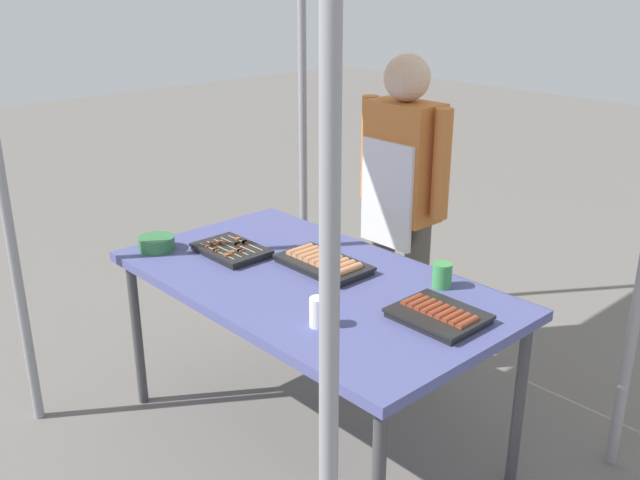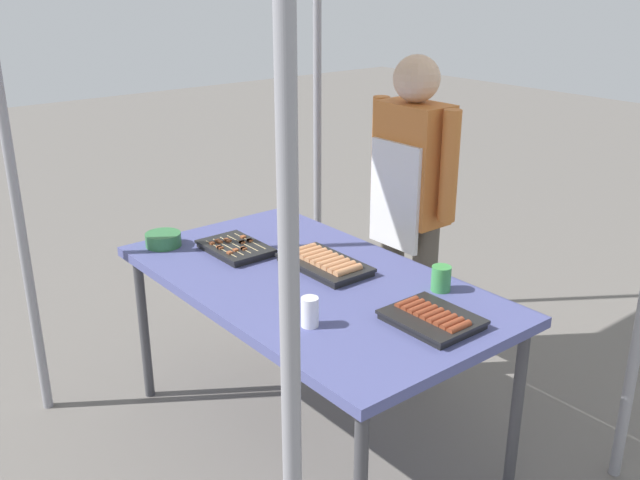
{
  "view_description": "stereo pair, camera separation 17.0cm",
  "coord_description": "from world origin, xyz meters",
  "px_view_note": "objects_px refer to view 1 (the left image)",
  "views": [
    {
      "loc": [
        1.92,
        -1.72,
        1.89
      ],
      "look_at": [
        0.0,
        0.05,
        0.9
      ],
      "focal_mm": 40.13,
      "sensor_mm": 36.0,
      "label": 1
    },
    {
      "loc": [
        2.03,
        -1.6,
        1.89
      ],
      "look_at": [
        0.0,
        0.05,
        0.9
      ],
      "focal_mm": 40.13,
      "sensor_mm": 36.0,
      "label": 2
    }
  ],
  "objects_px": {
    "drink_cup_by_wok": "(442,275)",
    "tray_grilled_sausages": "(323,263)",
    "stall_table": "(311,291)",
    "vendor_woman": "(402,192)",
    "tray_meat_skewers": "(231,250)",
    "tray_pork_links": "(438,315)",
    "condiment_bowl": "(157,243)",
    "drink_cup_near_edge": "(318,312)"
  },
  "relations": [
    {
      "from": "tray_grilled_sausages",
      "to": "drink_cup_by_wok",
      "type": "relative_size",
      "value": 4.0
    },
    {
      "from": "stall_table",
      "to": "drink_cup_near_edge",
      "type": "height_order",
      "value": "drink_cup_near_edge"
    },
    {
      "from": "stall_table",
      "to": "condiment_bowl",
      "type": "relative_size",
      "value": 10.26
    },
    {
      "from": "tray_pork_links",
      "to": "tray_meat_skewers",
      "type": "bearing_deg",
      "value": -170.75
    },
    {
      "from": "tray_grilled_sausages",
      "to": "tray_meat_skewers",
      "type": "bearing_deg",
      "value": -154.23
    },
    {
      "from": "stall_table",
      "to": "tray_grilled_sausages",
      "type": "distance_m",
      "value": 0.14
    },
    {
      "from": "tray_grilled_sausages",
      "to": "tray_pork_links",
      "type": "bearing_deg",
      "value": -2.16
    },
    {
      "from": "drink_cup_by_wok",
      "to": "drink_cup_near_edge",
      "type": "bearing_deg",
      "value": -98.46
    },
    {
      "from": "condiment_bowl",
      "to": "drink_cup_near_edge",
      "type": "bearing_deg",
      "value": 1.88
    },
    {
      "from": "tray_grilled_sausages",
      "to": "tray_meat_skewers",
      "type": "height_order",
      "value": "tray_grilled_sausages"
    },
    {
      "from": "drink_cup_by_wok",
      "to": "tray_grilled_sausages",
      "type": "bearing_deg",
      "value": -154.99
    },
    {
      "from": "stall_table",
      "to": "tray_grilled_sausages",
      "type": "xyz_separation_m",
      "value": [
        -0.04,
        0.11,
        0.08
      ]
    },
    {
      "from": "stall_table",
      "to": "vendor_woman",
      "type": "relative_size",
      "value": 1.03
    },
    {
      "from": "drink_cup_near_edge",
      "to": "drink_cup_by_wok",
      "type": "xyz_separation_m",
      "value": [
        0.08,
        0.57,
        -0.0
      ]
    },
    {
      "from": "stall_table",
      "to": "vendor_woman",
      "type": "height_order",
      "value": "vendor_woman"
    },
    {
      "from": "stall_table",
      "to": "tray_pork_links",
      "type": "bearing_deg",
      "value": 8.63
    },
    {
      "from": "tray_grilled_sausages",
      "to": "tray_meat_skewers",
      "type": "xyz_separation_m",
      "value": [
        -0.38,
        -0.18,
        -0.01
      ]
    },
    {
      "from": "tray_meat_skewers",
      "to": "drink_cup_by_wok",
      "type": "height_order",
      "value": "drink_cup_by_wok"
    },
    {
      "from": "drink_cup_near_edge",
      "to": "drink_cup_by_wok",
      "type": "relative_size",
      "value": 1.08
    },
    {
      "from": "tray_pork_links",
      "to": "drink_cup_near_edge",
      "type": "bearing_deg",
      "value": -126.84
    },
    {
      "from": "tray_pork_links",
      "to": "vendor_woman",
      "type": "xyz_separation_m",
      "value": [
        -0.76,
        0.66,
        0.14
      ]
    },
    {
      "from": "tray_meat_skewers",
      "to": "tray_pork_links",
      "type": "height_order",
      "value": "tray_pork_links"
    },
    {
      "from": "tray_pork_links",
      "to": "condiment_bowl",
      "type": "xyz_separation_m",
      "value": [
        -1.25,
        -0.37,
        0.01
      ]
    },
    {
      "from": "condiment_bowl",
      "to": "vendor_woman",
      "type": "distance_m",
      "value": 1.15
    },
    {
      "from": "tray_pork_links",
      "to": "condiment_bowl",
      "type": "distance_m",
      "value": 1.31
    },
    {
      "from": "tray_meat_skewers",
      "to": "drink_cup_near_edge",
      "type": "xyz_separation_m",
      "value": [
        0.74,
        -0.17,
        0.04
      ]
    },
    {
      "from": "vendor_woman",
      "to": "drink_cup_by_wok",
      "type": "bearing_deg",
      "value": 143.67
    },
    {
      "from": "tray_grilled_sausages",
      "to": "tray_pork_links",
      "type": "distance_m",
      "value": 0.61
    },
    {
      "from": "drink_cup_near_edge",
      "to": "vendor_woman",
      "type": "xyz_separation_m",
      "value": [
        -0.5,
        1.0,
        0.11
      ]
    },
    {
      "from": "drink_cup_by_wok",
      "to": "tray_pork_links",
      "type": "bearing_deg",
      "value": -53.94
    },
    {
      "from": "vendor_woman",
      "to": "stall_table",
      "type": "bearing_deg",
      "value": 104.13
    },
    {
      "from": "drink_cup_by_wok",
      "to": "vendor_woman",
      "type": "xyz_separation_m",
      "value": [
        -0.59,
        0.43,
        0.11
      ]
    },
    {
      "from": "stall_table",
      "to": "condiment_bowl",
      "type": "xyz_separation_m",
      "value": [
        -0.69,
        -0.28,
        0.08
      ]
    },
    {
      "from": "tray_grilled_sausages",
      "to": "vendor_woman",
      "type": "height_order",
      "value": "vendor_woman"
    },
    {
      "from": "drink_cup_near_edge",
      "to": "tray_meat_skewers",
      "type": "bearing_deg",
      "value": 166.81
    },
    {
      "from": "tray_pork_links",
      "to": "drink_cup_by_wok",
      "type": "height_order",
      "value": "drink_cup_by_wok"
    },
    {
      "from": "drink_cup_near_edge",
      "to": "drink_cup_by_wok",
      "type": "bearing_deg",
      "value": 81.54
    },
    {
      "from": "stall_table",
      "to": "drink_cup_by_wok",
      "type": "xyz_separation_m",
      "value": [
        0.4,
        0.32,
        0.1
      ]
    },
    {
      "from": "tray_grilled_sausages",
      "to": "condiment_bowl",
      "type": "xyz_separation_m",
      "value": [
        -0.64,
        -0.39,
        0.01
      ]
    },
    {
      "from": "tray_pork_links",
      "to": "drink_cup_near_edge",
      "type": "distance_m",
      "value": 0.42
    },
    {
      "from": "vendor_woman",
      "to": "tray_grilled_sausages",
      "type": "bearing_deg",
      "value": 102.78
    },
    {
      "from": "drink_cup_near_edge",
      "to": "vendor_woman",
      "type": "height_order",
      "value": "vendor_woman"
    }
  ]
}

